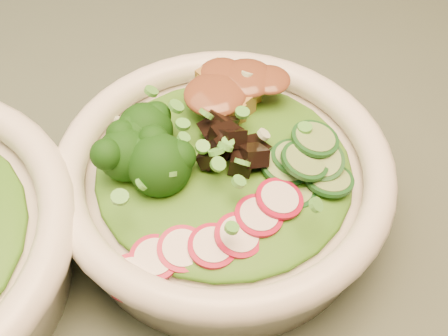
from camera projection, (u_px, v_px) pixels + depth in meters
name	position (u px, v px, depth m)	size (l,w,h in m)	color
dining_table	(174.00, 329.00, 0.55)	(1.20, 0.80, 0.75)	black
salad_bowl	(224.00, 184.00, 0.47)	(0.25, 0.25, 0.07)	white
lettuce_bed	(224.00, 167.00, 0.45)	(0.19, 0.19, 0.02)	#2E6214
broccoli_florets	(143.00, 153.00, 0.44)	(0.07, 0.06, 0.04)	black
radish_slices	(223.00, 235.00, 0.41)	(0.10, 0.04, 0.02)	maroon
cucumber_slices	(309.00, 163.00, 0.44)	(0.06, 0.06, 0.03)	#7AA85D
mushroom_heap	(225.00, 144.00, 0.45)	(0.06, 0.06, 0.04)	black
tofu_cubes	(230.00, 101.00, 0.48)	(0.08, 0.06, 0.03)	olive
peanut_sauce	(231.00, 89.00, 0.47)	(0.06, 0.05, 0.01)	brown
scallion_garnish	(224.00, 147.00, 0.43)	(0.18, 0.18, 0.02)	green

